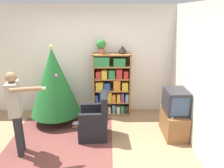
% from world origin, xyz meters
% --- Properties ---
extents(ground_plane, '(14.00, 14.00, 0.00)m').
position_xyz_m(ground_plane, '(0.00, 0.00, 0.00)').
color(ground_plane, '#9E7A56').
extents(wall_back, '(8.00, 0.10, 2.60)m').
position_xyz_m(wall_back, '(0.00, 1.97, 1.30)').
color(wall_back, silver).
rests_on(wall_back, ground_plane).
extents(wall_right, '(0.10, 8.00, 2.60)m').
position_xyz_m(wall_right, '(2.17, 0.00, 1.30)').
color(wall_right, silver).
rests_on(wall_right, ground_plane).
extents(area_rug, '(2.01, 2.19, 0.01)m').
position_xyz_m(area_rug, '(-0.39, 0.36, 0.00)').
color(area_rug, brown).
rests_on(area_rug, ground_plane).
extents(bookshelf, '(0.89, 0.34, 1.51)m').
position_xyz_m(bookshelf, '(0.63, 1.72, 0.76)').
color(bookshelf, '#A8703D').
rests_on(bookshelf, ground_plane).
extents(tv_stand, '(0.42, 0.77, 0.50)m').
position_xyz_m(tv_stand, '(1.89, 0.69, 0.25)').
color(tv_stand, brown).
rests_on(tv_stand, ground_plane).
extents(television, '(0.42, 0.56, 0.47)m').
position_xyz_m(television, '(1.89, 0.69, 0.74)').
color(television, '#28282D').
rests_on(television, tv_stand).
extents(game_remote, '(0.04, 0.12, 0.02)m').
position_xyz_m(game_remote, '(1.76, 0.46, 0.51)').
color(game_remote, white).
rests_on(game_remote, tv_stand).
extents(christmas_tree, '(1.11, 1.11, 1.77)m').
position_xyz_m(christmas_tree, '(-0.65, 1.32, 0.96)').
color(christmas_tree, '#4C3323').
rests_on(christmas_tree, ground_plane).
extents(armchair, '(0.59, 0.58, 0.92)m').
position_xyz_m(armchair, '(0.28, 0.63, 0.32)').
color(armchair, black).
rests_on(armchair, ground_plane).
extents(standing_person, '(0.69, 0.46, 1.51)m').
position_xyz_m(standing_person, '(-1.00, 0.10, 0.89)').
color(standing_person, '#232328').
rests_on(standing_person, ground_plane).
extents(potted_plant, '(0.22, 0.22, 0.33)m').
position_xyz_m(potted_plant, '(0.39, 1.73, 1.70)').
color(potted_plant, '#935B38').
rests_on(potted_plant, bookshelf).
extents(table_lamp, '(0.20, 0.20, 0.18)m').
position_xyz_m(table_lamp, '(0.88, 1.73, 1.61)').
color(table_lamp, '#473828').
rests_on(table_lamp, bookshelf).
extents(book_pile_near_tree, '(0.21, 0.19, 0.12)m').
position_xyz_m(book_pile_near_tree, '(-0.14, 1.00, 0.06)').
color(book_pile_near_tree, '#284C93').
rests_on(book_pile_near_tree, ground_plane).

